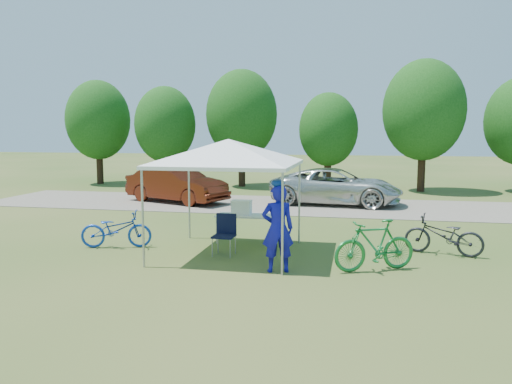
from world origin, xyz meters
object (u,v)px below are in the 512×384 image
folding_chair (225,231)px  minivan (336,186)px  bike_blue (116,229)px  cyclist (278,229)px  bike_dark (444,235)px  folding_table (251,216)px  cooler (242,207)px  bike_green (375,245)px  sedan (177,184)px

folding_chair → minivan: bearing=77.7°
bike_blue → cyclist: bearing=-121.9°
bike_dark → minivan: minivan is taller
folding_chair → folding_table: bearing=78.6°
cooler → cyclist: (1.37, -2.59, -0.01)m
folding_chair → bike_green: bearing=-10.0°
folding_chair → cooler: bearing=88.8°
cyclist → cooler: bearing=-78.7°
bike_green → sedan: size_ratio=0.41×
bike_blue → bike_dark: (7.92, 0.83, 0.01)m
cyclist → minivan: size_ratio=0.36×
folding_table → cyclist: size_ratio=0.98×
folding_table → bike_green: 3.75m
bike_dark → sedan: bearing=-111.8°
cyclist → sedan: 10.76m
folding_chair → bike_dark: 5.16m
cooler → minivan: 7.60m
bike_blue → folding_table: bearing=-83.4°
bike_blue → minivan: bearing=-45.5°
cyclist → bike_blue: bearing=-34.0°
bike_blue → sedan: sedan is taller
folding_table → bike_blue: 3.43m
minivan → sedan: size_ratio=1.16×
bike_dark → bike_green: bearing=-28.6°
bike_green → cyclist: bearing=-102.3°
folding_chair → bike_blue: folding_chair is taller
cyclist → bike_green: size_ratio=1.01×
bike_dark → minivan: (-2.83, 7.69, 0.27)m
bike_blue → bike_dark: bike_dark is taller
cyclist → minivan: 9.90m
bike_blue → sedan: 7.94m
folding_table → cooler: bearing=180.0°
bike_dark → sedan: sedan is taller
sedan → bike_dark: bearing=-105.3°
folding_table → cyclist: bearing=-66.6°
folding_chair → bike_green: size_ratio=0.53×
folding_table → bike_green: bearing=-34.3°
cyclist → bike_dark: cyclist is taller
sedan → bike_green: bearing=-117.0°
cyclist → folding_table: bearing=-83.2°
cooler → bike_dark: (4.98, -0.41, -0.45)m
bike_dark → cooler: bearing=-79.4°
folding_chair → sedan: bearing=119.9°
cooler → minivan: minivan is taller
bike_green → bike_dark: bearing=110.3°
folding_table → minivan: 7.53m
cooler → sedan: sedan is taller
cooler → bike_blue: size_ratio=0.30×
folding_chair → bike_blue: 2.86m
cooler → bike_dark: 5.02m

